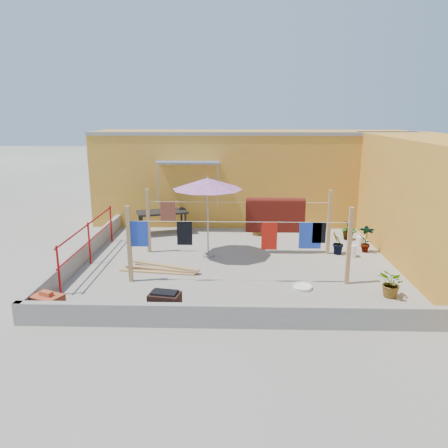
{
  "coord_description": "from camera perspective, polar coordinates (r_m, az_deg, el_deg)",
  "views": [
    {
      "loc": [
        -0.05,
        -10.89,
        3.84
      ],
      "look_at": [
        -0.38,
        0.3,
        0.96
      ],
      "focal_mm": 35.0,
      "sensor_mm": 36.0,
      "label": 1
    }
  ],
  "objects": [
    {
      "name": "red_railing",
      "position": [
        11.76,
        -17.24,
        -1.62
      ],
      "size": [
        0.05,
        4.2,
        1.1
      ],
      "color": "#A21012",
      "rests_on": "ground"
    },
    {
      "name": "wall_right",
      "position": [
        12.29,
        26.95,
        2.35
      ],
      "size": [
        2.4,
        9.0,
        3.2
      ],
      "primitive_type": "cube",
      "color": "#BF7529",
      "rests_on": "ground"
    },
    {
      "name": "water_jug_a",
      "position": [
        13.34,
        17.38,
        -2.25
      ],
      "size": [
        0.24,
        0.24,
        0.37
      ],
      "color": "white",
      "rests_on": "ground"
    },
    {
      "name": "plant_right_a",
      "position": [
        12.88,
        18.09,
        -1.8
      ],
      "size": [
        0.5,
        0.44,
        0.8
      ],
      "primitive_type": "imported",
      "rotation": [
        0.0,
        0.0,
        2.71
      ],
      "color": "#1E5117",
      "rests_on": "ground"
    },
    {
      "name": "parapet_left",
      "position": [
        12.16,
        -17.8,
        -3.61
      ],
      "size": [
        0.16,
        7.3,
        0.44
      ],
      "primitive_type": "cube",
      "color": "gray",
      "rests_on": "ground"
    },
    {
      "name": "lumber_pile",
      "position": [
        11.0,
        -8.23,
        -5.81
      ],
      "size": [
        2.03,
        0.83,
        0.12
      ],
      "color": "tan",
      "rests_on": "ground"
    },
    {
      "name": "plant_right_b",
      "position": [
        12.45,
        14.59,
        -2.42
      ],
      "size": [
        0.47,
        0.46,
        0.66
      ],
      "primitive_type": "imported",
      "rotation": [
        0.0,
        0.0,
        3.91
      ],
      "color": "#1E5117",
      "rests_on": "ground"
    },
    {
      "name": "clothesline_rig",
      "position": [
        11.77,
        5.68,
        0.63
      ],
      "size": [
        5.09,
        2.35,
        1.8
      ],
      "color": "tan",
      "rests_on": "ground"
    },
    {
      "name": "green_hose",
      "position": [
        15.07,
        16.03,
        -0.79
      ],
      "size": [
        0.48,
        0.48,
        0.07
      ],
      "color": "#197219",
      "rests_on": "ground"
    },
    {
      "name": "plant_right_c",
      "position": [
        9.99,
        21.13,
        -7.29
      ],
      "size": [
        0.65,
        0.69,
        0.62
      ],
      "primitive_type": "imported",
      "rotation": [
        0.0,
        0.0,
        5.07
      ],
      "color": "#1E5117",
      "rests_on": "ground"
    },
    {
      "name": "parapet_front",
      "position": [
        8.15,
        1.89,
        -11.93
      ],
      "size": [
        8.3,
        0.16,
        0.44
      ],
      "primitive_type": "cube",
      "color": "gray",
      "rests_on": "ground"
    },
    {
      "name": "plant_back_a",
      "position": [
        14.05,
        4.5,
        0.09
      ],
      "size": [
        0.73,
        0.65,
        0.75
      ],
      "primitive_type": "imported",
      "rotation": [
        0.0,
        0.0,
        0.1
      ],
      "color": "#1E5117",
      "rests_on": "ground"
    },
    {
      "name": "outdoor_table",
      "position": [
        14.22,
        -8.09,
        1.4
      ],
      "size": [
        1.75,
        1.26,
        0.74
      ],
      "color": "black",
      "rests_on": "ground"
    },
    {
      "name": "patio_umbrella",
      "position": [
        11.53,
        -2.18,
        5.23
      ],
      "size": [
        2.28,
        2.28,
        2.23
      ],
      "color": "gray",
      "rests_on": "ground"
    },
    {
      "name": "ground",
      "position": [
        11.54,
        1.84,
        -5.01
      ],
      "size": [
        80.0,
        80.0,
        0.0
      ],
      "primitive_type": "plane",
      "color": "#9E998E",
      "rests_on": "ground"
    },
    {
      "name": "water_jug_b",
      "position": [
        12.42,
        16.36,
        -3.38
      ],
      "size": [
        0.24,
        0.24,
        0.38
      ],
      "color": "white",
      "rests_on": "ground"
    },
    {
      "name": "brazier",
      "position": [
        8.59,
        -7.73,
        -10.38
      ],
      "size": [
        0.64,
        0.48,
        0.52
      ],
      "color": "black",
      "rests_on": "ground"
    },
    {
      "name": "wall_back",
      "position": [
        15.75,
        3.68,
        6.25
      ],
      "size": [
        11.0,
        3.27,
        3.21
      ],
      "color": "#BF7529",
      "rests_on": "ground"
    },
    {
      "name": "plant_back_b",
      "position": [
        14.0,
        15.92,
        -0.77
      ],
      "size": [
        0.45,
        0.45,
        0.6
      ],
      "primitive_type": "imported",
      "rotation": [
        0.0,
        0.0,
        1.98
      ],
      "color": "#1E5117",
      "rests_on": "ground"
    },
    {
      "name": "white_basin",
      "position": [
        10.02,
        10.2,
        -8.1
      ],
      "size": [
        0.44,
        0.44,
        0.08
      ],
      "color": "white",
      "rests_on": "ground"
    },
    {
      "name": "brick_stack",
      "position": [
        9.25,
        -22.06,
        -9.78
      ],
      "size": [
        0.69,
        0.61,
        0.5
      ],
      "color": "#AF4228",
      "rests_on": "ground"
    }
  ]
}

